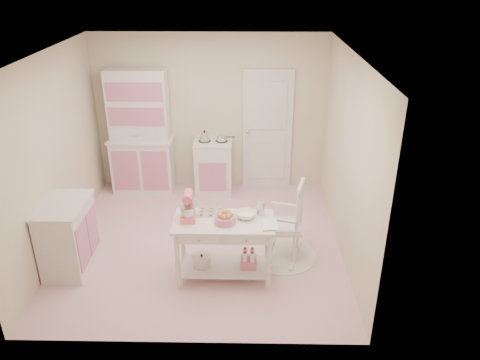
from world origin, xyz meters
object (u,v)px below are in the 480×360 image
hutch (140,132)px  work_table (224,249)px  bread_basket (225,219)px  base_cabinet (68,236)px  rocking_chair (283,220)px  stand_mixer (188,207)px  stove (214,167)px

hutch → work_table: hutch is taller
hutch → bread_basket: 2.90m
base_cabinet → work_table: size_ratio=0.77×
rocking_chair → work_table: rocking_chair is taller
stand_mixer → bread_basket: bearing=-11.4°
stove → stand_mixer: bearing=-93.2°
hutch → bread_basket: hutch is taller
hutch → base_cabinet: size_ratio=2.26×
bread_basket → base_cabinet: bearing=174.0°
stove → base_cabinet: size_ratio=1.00×
base_cabinet → stand_mixer: size_ratio=2.71×
work_table → stand_mixer: (-0.42, 0.02, 0.57)m
work_table → bread_basket: bread_basket is taller
hutch → bread_basket: bearing=-58.6°
stove → bread_basket: bearing=-82.7°
hutch → rocking_chair: (2.24, -1.95, -0.49)m
stove → base_cabinet: (-1.68, -2.21, 0.00)m
bread_basket → hutch: bearing=121.4°
hutch → bread_basket: size_ratio=8.32×
work_table → stand_mixer: bearing=177.3°
rocking_chair → hutch: bearing=153.7°
work_table → stove: bearing=97.0°
stove → stand_mixer: size_ratio=2.71×
stove → rocking_chair: bearing=-61.4°
rocking_chair → stand_mixer: size_ratio=3.24×
base_cabinet → bread_basket: 2.04m
hutch → work_table: size_ratio=1.73×
base_cabinet → bread_basket: (1.99, -0.21, 0.39)m
base_cabinet → stand_mixer: bearing=-5.2°
stand_mixer → base_cabinet: bearing=172.4°
rocking_chair → work_table: 0.89m
stand_mixer → hutch: bearing=111.6°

